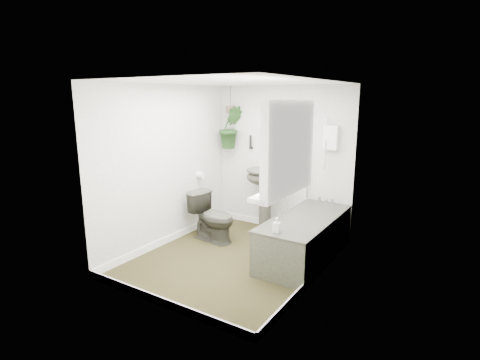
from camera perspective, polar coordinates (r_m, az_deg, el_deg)
The scene contains 22 objects.
floor at distance 5.15m, azimuth -0.91°, elevation -11.91°, with size 2.30×2.80×0.02m, color black.
ceiling at distance 4.69m, azimuth -1.01°, elevation 14.85°, with size 2.30×2.80×0.02m, color white.
wall_back at distance 6.00m, azimuth 6.45°, elevation 3.14°, with size 2.30×0.02×2.30m, color silver.
wall_front at distance 3.72m, azimuth -12.95°, elevation -2.89°, with size 2.30×0.02×2.30m, color silver.
wall_left at distance 5.50m, azimuth -11.13°, elevation 2.13°, with size 0.02×2.80×2.30m, color silver.
wall_right at distance 4.28m, azimuth 12.15°, elevation -0.86°, with size 0.02×2.80×2.30m, color silver.
skirting at distance 5.12m, azimuth -0.91°, elevation -11.30°, with size 2.30×2.80×0.10m, color white.
bathtub at distance 5.10m, azimuth 9.86°, elevation -8.69°, with size 0.72×1.72×0.58m, color #39382F, non-canonical shape.
bath_screen at distance 5.41m, azimuth 9.02°, elevation 3.43°, with size 0.04×0.72×1.40m, color silver, non-canonical shape.
shower_box at distance 5.58m, azimuth 13.68°, elevation 6.31°, with size 0.20×0.10×0.35m, color white.
oval_mirror at distance 5.99m, azimuth 4.97°, elevation 6.53°, with size 0.46×0.03×0.62m, color beige.
wall_sconce at distance 6.18m, azimuth 1.60°, elevation 5.83°, with size 0.04×0.04×0.22m, color black.
toilet_roll_holder at distance 6.03m, azimuth -6.06°, elevation 0.78°, with size 0.11×0.11×0.11m, color white.
window_recess at distance 3.58m, azimuth 7.54°, elevation 4.88°, with size 0.08×1.00×0.90m, color white.
window_sill at distance 3.68m, azimuth 6.36°, elevation -1.52°, with size 0.18×1.00×0.04m, color white.
window_blinds at distance 3.59m, azimuth 6.88°, elevation 4.94°, with size 0.01×0.86×0.76m, color white.
toilet at distance 5.64m, azimuth -4.11°, elevation -5.61°, with size 0.41×0.72×0.74m, color #39382F.
pedestal_sink at distance 5.98m, azimuth 3.84°, elevation -3.10°, with size 0.60×0.51×1.02m, color #39382F, non-canonical shape.
sill_plant at distance 3.94m, azimuth 7.68°, elevation 1.49°, with size 0.22×0.19×0.25m, color black.
hanging_plant at distance 6.23m, azimuth -1.42°, elevation 8.04°, with size 0.39×0.31×0.70m, color black.
soap_bottle at distance 4.39m, azimuth 5.62°, elevation -6.83°, with size 0.08×0.08×0.18m, color #33282A.
hanging_pot at distance 6.22m, azimuth -1.43°, elevation 10.71°, with size 0.16×0.16×0.12m, color brown.
Camera 1 is at (2.57, -3.92, 2.12)m, focal length 28.00 mm.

